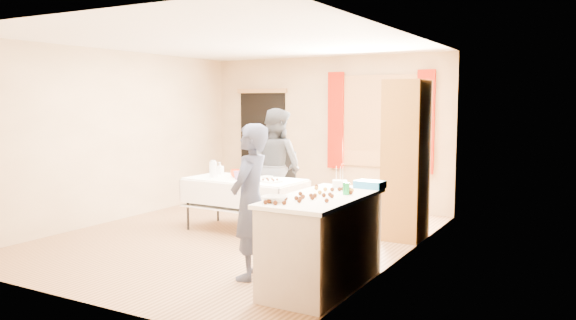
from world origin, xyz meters
The scene contains 29 objects.
floor centered at (0.00, 0.00, -0.01)m, with size 4.50×5.50×0.02m, color #9E7047.
ceiling centered at (0.00, 0.00, 2.61)m, with size 4.50×5.50×0.02m, color white.
wall_back centered at (0.00, 2.76, 1.30)m, with size 4.50×0.02×2.60m, color tan.
wall_front centered at (0.00, -2.76, 1.30)m, with size 4.50×0.02×2.60m, color tan.
wall_left centered at (-2.26, 0.00, 1.30)m, with size 0.02×5.50×2.60m, color tan.
wall_right centered at (2.26, 0.00, 1.30)m, with size 0.02×5.50×2.60m, color tan.
window_frame centered at (1.00, 2.72, 1.50)m, with size 1.32×0.06×1.52m, color olive.
window_pane centered at (1.00, 2.71, 1.50)m, with size 1.20×0.02×1.40m, color white.
curtain_left centered at (0.22, 2.67, 1.50)m, with size 0.28×0.06×1.65m, color #9B1403.
curtain_right centered at (1.78, 2.67, 1.50)m, with size 0.28×0.06×1.65m, color #9B1403.
doorway centered at (-1.30, 2.73, 1.00)m, with size 0.95×0.04×2.00m, color black.
door_lintel centered at (-1.30, 2.70, 2.02)m, with size 1.05×0.06×0.08m, color olive.
cabinet centered at (1.99, 1.03, 1.05)m, with size 0.50×0.60×2.11m, color #915B20.
counter centered at (1.89, -1.27, 0.45)m, with size 0.73×1.54×0.91m.
party_table centered at (-0.10, 0.33, 0.44)m, with size 1.68×0.89×0.75m.
chair centered at (-0.06, 1.20, 0.32)m, with size 0.50×0.50×1.06m.
girl centered at (1.12, -1.39, 0.80)m, with size 0.48×0.64×1.60m, color #292E48.
woman centered at (0.03, 0.99, 0.86)m, with size 0.98×0.85×1.73m, color black.
soda_can centered at (2.06, -1.10, 0.97)m, with size 0.07×0.07×0.12m, color #148937.
mixing_bowl centered at (1.65, -1.79, 0.94)m, with size 0.25×0.25×0.06m, color white.
foam_block centered at (1.82, -0.71, 0.95)m, with size 0.15×0.10×0.08m, color white.
blue_basket centered at (2.12, -0.59, 0.95)m, with size 0.30×0.20×0.08m, color #237ABC.
pitcher centered at (-0.57, 0.23, 0.86)m, with size 0.11×0.11×0.22m, color silver.
cup_red centered at (-0.28, 0.37, 0.81)m, with size 0.15×0.15×0.12m, color red.
cup_rainbow centered at (-0.13, 0.21, 0.81)m, with size 0.15×0.15×0.12m, color red.
small_bowl centered at (0.23, 0.40, 0.77)m, with size 0.19×0.19×0.05m, color white.
pastry_tray centered at (0.38, 0.22, 0.76)m, with size 0.28×0.20×0.02m, color white.
bottle centered at (-0.68, 0.54, 0.84)m, with size 0.09×0.09×0.18m, color white.
cake_balls centered at (1.85, -1.37, 0.93)m, with size 0.52×1.11×0.04m.
Camera 1 is at (4.25, -6.15, 1.83)m, focal length 35.00 mm.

